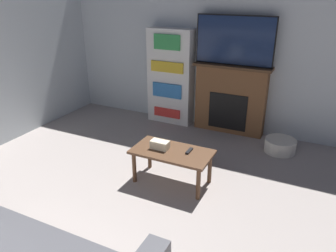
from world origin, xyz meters
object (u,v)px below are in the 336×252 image
at_px(fireplace, 230,99).
at_px(storage_basket, 280,146).
at_px(bookshelf, 171,77).
at_px(tv, 235,41).
at_px(coffee_table, 172,155).

bearing_deg(fireplace, storage_basket, -24.30).
xyz_separation_m(bookshelf, storage_basket, (1.94, -0.38, -0.71)).
relative_size(tv, coffee_table, 1.25).
xyz_separation_m(coffee_table, bookshelf, (-0.87, 1.79, 0.44)).
bearing_deg(storage_basket, bookshelf, 168.94).
height_order(tv, storage_basket, tv).
bearing_deg(coffee_table, fireplace, 84.35).
xyz_separation_m(coffee_table, storage_basket, (1.07, 1.41, -0.27)).
distance_m(tv, bookshelf, 1.25).
distance_m(fireplace, tv, 0.92).
relative_size(bookshelf, storage_basket, 3.64).
distance_m(tv, storage_basket, 1.69).
bearing_deg(storage_basket, coffee_table, -127.26).
xyz_separation_m(tv, storage_basket, (0.89, -0.38, -1.38)).
bearing_deg(bookshelf, tv, 0.15).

